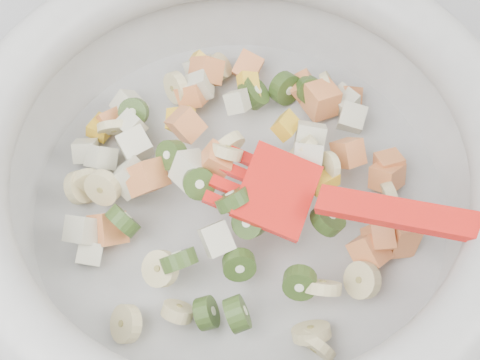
{
  "coord_description": "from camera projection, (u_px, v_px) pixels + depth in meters",
  "views": [
    {
      "loc": [
        0.13,
        1.19,
        1.38
      ],
      "look_at": [
        0.14,
        1.45,
        0.95
      ],
      "focal_mm": 50.0,
      "sensor_mm": 36.0,
      "label": 1
    }
  ],
  "objects": [
    {
      "name": "mixing_bowl",
      "position": [
        240.0,
        170.0,
        0.48
      ],
      "size": [
        0.44,
        0.41,
        0.12
      ],
      "color": "#B8B8B6",
      "rests_on": "counter"
    }
  ]
}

